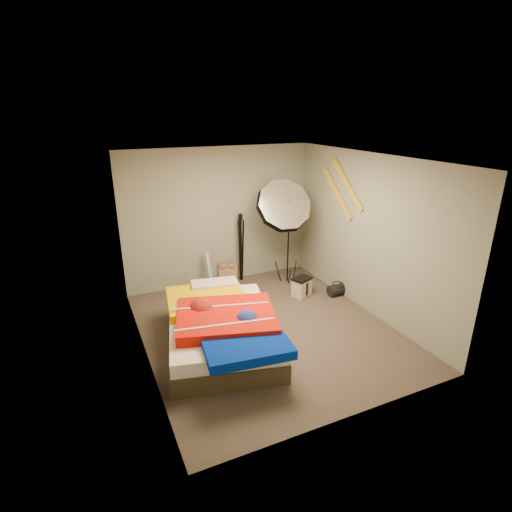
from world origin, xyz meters
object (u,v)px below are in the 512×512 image
camera_case (302,287)px  bed (222,327)px  tote_bag (228,273)px  wrapping_roll (209,270)px  duffel_bag (337,290)px  camera_tripod (241,243)px  photo_umbrella (283,207)px

camera_case → bed: size_ratio=0.13×
tote_bag → wrapping_roll: wrapping_roll is taller
camera_case → duffel_bag: size_ratio=0.96×
duffel_bag → bed: bearing=-165.0°
bed → camera_tripod: bearing=61.0°
bed → camera_tripod: size_ratio=1.84×
tote_bag → camera_case: tote_bag is taller
wrapping_roll → photo_umbrella: size_ratio=0.33×
bed → tote_bag: bearing=67.3°
tote_bag → duffel_bag: size_ratio=1.06×
tote_bag → camera_case: size_ratio=1.11×
camera_case → duffel_bag: 0.64m
camera_case → camera_tripod: bearing=99.6°
photo_umbrella → camera_tripod: 1.08m
wrapping_roll → bed: wrapping_roll is taller
duffel_bag → camera_tripod: size_ratio=0.25×
photo_umbrella → camera_tripod: photo_umbrella is taller
wrapping_roll → bed: 1.97m
tote_bag → camera_tripod: (0.26, -0.03, 0.57)m
camera_case → duffel_bag: camera_case is taller
bed → photo_umbrella: photo_umbrella is taller
duffel_bag → camera_tripod: 1.96m
wrapping_roll → camera_tripod: bearing=7.9°
wrapping_roll → camera_case: (1.36, -1.00, -0.18)m
wrapping_roll → camera_tripod: size_ratio=0.52×
tote_bag → camera_case: bearing=-29.8°
tote_bag → wrapping_roll: size_ratio=0.51×
wrapping_roll → camera_tripod: camera_tripod is taller
duffel_bag → bed: 2.51m
wrapping_roll → camera_tripod: 0.79m
photo_umbrella → duffel_bag: bearing=-49.5°
wrapping_roll → camera_case: 1.70m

